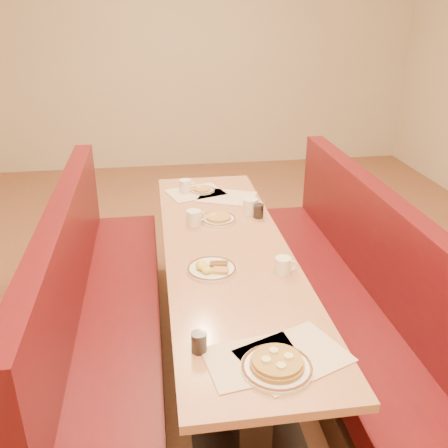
{
  "coord_description": "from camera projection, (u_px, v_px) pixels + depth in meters",
  "views": [
    {
      "loc": [
        -0.38,
        -2.48,
        2.03
      ],
      "look_at": [
        0.0,
        0.12,
        0.85
      ],
      "focal_mm": 40.0,
      "sensor_mm": 36.0,
      "label": 1
    }
  ],
  "objects": [
    {
      "name": "ground",
      "position": [
        227.0,
        355.0,
        3.12
      ],
      "size": [
        8.0,
        8.0,
        0.0
      ],
      "primitive_type": "plane",
      "color": "#9E6647",
      "rests_on": "ground"
    },
    {
      "name": "room_envelope",
      "position": [
        228.0,
        24.0,
        2.33
      ],
      "size": [
        6.04,
        8.04,
        2.82
      ],
      "color": "beige",
      "rests_on": "ground"
    },
    {
      "name": "diner_table",
      "position": [
        227.0,
        305.0,
        2.97
      ],
      "size": [
        0.7,
        2.5,
        0.75
      ],
      "color": "black",
      "rests_on": "ground"
    },
    {
      "name": "booth_left",
      "position": [
        102.0,
        317.0,
        2.88
      ],
      "size": [
        0.55,
        2.5,
        1.05
      ],
      "color": "#4C3326",
      "rests_on": "ground"
    },
    {
      "name": "booth_right",
      "position": [
        344.0,
        297.0,
        3.07
      ],
      "size": [
        0.55,
        2.5,
        1.05
      ],
      "color": "#4C3326",
      "rests_on": "ground"
    },
    {
      "name": "placemat_near_left",
      "position": [
        254.0,
        361.0,
        1.94
      ],
      "size": [
        0.41,
        0.33,
        0.0
      ],
      "primitive_type": "cube",
      "rotation": [
        0.0,
        0.0,
        0.16
      ],
      "color": "#F9E7C3",
      "rests_on": "diner_table"
    },
    {
      "name": "placemat_near_right",
      "position": [
        294.0,
        356.0,
        1.96
      ],
      "size": [
        0.48,
        0.43,
        0.0
      ],
      "primitive_type": "cube",
      "rotation": [
        0.0,
        0.0,
        0.39
      ],
      "color": "#F9E7C3",
      "rests_on": "diner_table"
    },
    {
      "name": "placemat_far_left",
      "position": [
        195.0,
        192.0,
        3.63
      ],
      "size": [
        0.46,
        0.39,
        0.0
      ],
      "primitive_type": "cube",
      "rotation": [
        0.0,
        0.0,
        0.32
      ],
      "color": "#F9E7C3",
      "rests_on": "diner_table"
    },
    {
      "name": "placemat_far_right",
      "position": [
        227.0,
        197.0,
        3.54
      ],
      "size": [
        0.47,
        0.42,
        0.0
      ],
      "primitive_type": "cube",
      "rotation": [
        0.0,
        0.0,
        -0.38
      ],
      "color": "#F9E7C3",
      "rests_on": "diner_table"
    },
    {
      "name": "pancake_plate",
      "position": [
        277.0,
        365.0,
        1.88
      ],
      "size": [
        0.28,
        0.28,
        0.06
      ],
      "rotation": [
        0.0,
        0.0,
        -0.36
      ],
      "color": "white",
      "rests_on": "diner_table"
    },
    {
      "name": "eggs_plate",
      "position": [
        211.0,
        268.0,
        2.58
      ],
      "size": [
        0.26,
        0.26,
        0.05
      ],
      "rotation": [
        0.0,
        0.0,
        -0.25
      ],
      "color": "white",
      "rests_on": "diner_table"
    },
    {
      "name": "extra_plate_mid",
      "position": [
        218.0,
        219.0,
        3.16
      ],
      "size": [
        0.23,
        0.23,
        0.05
      ],
      "rotation": [
        0.0,
        0.0,
        -0.09
      ],
      "color": "white",
      "rests_on": "diner_table"
    },
    {
      "name": "extra_plate_far",
      "position": [
        202.0,
        190.0,
        3.65
      ],
      "size": [
        0.19,
        0.19,
        0.04
      ],
      "rotation": [
        0.0,
        0.0,
        -0.28
      ],
      "color": "white",
      "rests_on": "diner_table"
    },
    {
      "name": "coffee_mug_a",
      "position": [
        284.0,
        265.0,
        2.54
      ],
      "size": [
        0.12,
        0.08,
        0.09
      ],
      "rotation": [
        0.0,
        0.0,
        -0.19
      ],
      "color": "white",
      "rests_on": "diner_table"
    },
    {
      "name": "coffee_mug_b",
      "position": [
        194.0,
        218.0,
        3.09
      ],
      "size": [
        0.12,
        0.09,
        0.1
      ],
      "rotation": [
        0.0,
        0.0,
        0.39
      ],
      "color": "white",
      "rests_on": "diner_table"
    },
    {
      "name": "coffee_mug_c",
      "position": [
        251.0,
        206.0,
        3.25
      ],
      "size": [
        0.14,
        0.1,
        0.1
      ],
      "rotation": [
        0.0,
        0.0,
        0.01
      ],
      "color": "white",
      "rests_on": "diner_table"
    },
    {
      "name": "coffee_mug_d",
      "position": [
        186.0,
        186.0,
        3.63
      ],
      "size": [
        0.12,
        0.09,
        0.09
      ],
      "rotation": [
        0.0,
        0.0,
        -0.24
      ],
      "color": "white",
      "rests_on": "diner_table"
    },
    {
      "name": "soda_tumbler_near",
      "position": [
        199.0,
        342.0,
        1.98
      ],
      "size": [
        0.06,
        0.06,
        0.09
      ],
      "color": "black",
      "rests_on": "diner_table"
    },
    {
      "name": "soda_tumbler_mid",
      "position": [
        259.0,
        211.0,
        3.2
      ],
      "size": [
        0.06,
        0.06,
        0.09
      ],
      "color": "black",
      "rests_on": "diner_table"
    }
  ]
}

